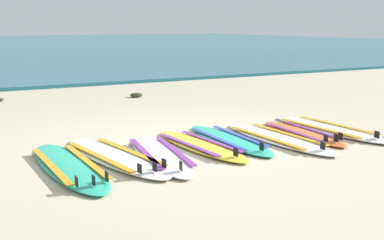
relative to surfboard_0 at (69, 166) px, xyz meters
name	(u,v)px	position (x,y,z in m)	size (l,w,h in m)	color
ground_plane	(191,144)	(1.94, 0.41, -0.04)	(80.00, 80.00, 0.00)	#C1B599
surfboard_0	(69,166)	(0.00, 0.00, 0.00)	(0.72, 2.50, 0.18)	#2DB793
surfboard_1	(115,156)	(0.65, 0.16, 0.00)	(1.07, 2.60, 0.18)	white
surfboard_2	(160,154)	(1.24, -0.03, 0.00)	(0.89, 2.36, 0.18)	white
surfboard_3	(200,145)	(1.95, 0.15, 0.00)	(0.75, 2.24, 0.18)	yellow
surfboard_4	(229,140)	(2.52, 0.26, 0.00)	(0.58, 2.24, 0.18)	#2DB793
surfboard_5	(277,138)	(3.24, -0.01, 0.00)	(0.74, 2.50, 0.18)	white
surfboard_6	(302,133)	(3.82, 0.07, 0.00)	(0.60, 2.05, 0.18)	orange
surfboard_7	(328,129)	(4.44, 0.14, 0.00)	(0.79, 2.54, 0.18)	silver
seaweed_clump_mid_sand	(136,95)	(2.91, 5.21, 0.02)	(0.31, 0.25, 0.11)	#2D381E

